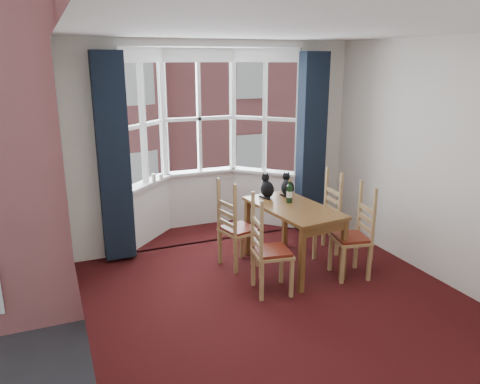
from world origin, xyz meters
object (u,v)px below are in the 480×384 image
chair_left_far (233,232)px  wine_bottle (289,193)px  cat_left (267,188)px  cat_right (287,186)px  chair_left_near (264,253)px  candle_short (161,177)px  chair_right_far (326,219)px  candle_tall (154,178)px  chair_right_near (358,239)px  dining_table (293,215)px

chair_left_far → wine_bottle: wine_bottle is taller
cat_left → cat_right: 0.29m
chair_left_near → candle_short: 2.24m
cat_left → candle_short: (-1.13, 1.14, -0.01)m
chair_right_far → cat_left: size_ratio=2.88×
chair_right_far → candle_tall: bearing=146.6°
chair_left_near → chair_left_far: bearing=95.5°
chair_right_near → wine_bottle: bearing=131.5°
cat_right → candle_short: (-1.42, 1.17, -0.01)m
chair_left_far → candle_tall: candle_tall is taller
dining_table → chair_right_near: size_ratio=1.51×
candle_short → cat_right: bearing=-39.6°
chair_right_near → chair_right_far: (0.05, 0.77, 0.00)m
chair_right_far → cat_right: size_ratio=2.92×
chair_left_far → candle_tall: bearing=117.4°
dining_table → chair_right_far: (0.66, 0.26, -0.22)m
chair_left_near → chair_right_near: same height
chair_left_near → chair_right_near: (1.23, -0.03, 0.00)m
chair_right_far → chair_left_near: bearing=-150.0°
chair_left_far → candle_short: 1.52m
wine_bottle → chair_right_far: bearing=9.5°
candle_tall → candle_short: bearing=14.8°
wine_bottle → dining_table: bearing=-98.8°
chair_left_far → candle_short: size_ratio=10.13×
cat_left → wine_bottle: 0.37m
chair_right_far → candle_short: candle_short is taller
candle_short → dining_table: bearing=-52.3°
chair_left_far → cat_left: size_ratio=2.88×
chair_right_near → cat_right: 1.16m
dining_table → chair_right_far: size_ratio=1.51×
cat_right → wine_bottle: (-0.14, -0.30, 0.01)m
cat_right → chair_left_far: bearing=-168.6°
chair_right_far → candle_short: 2.40m
chair_left_near → candle_tall: candle_tall is taller
dining_table → cat_left: (-0.12, 0.49, 0.23)m
dining_table → candle_short: (-1.26, 1.63, 0.22)m
chair_left_near → chair_left_far: same height
chair_right_near → candle_short: 2.87m
dining_table → cat_right: bearing=70.8°
chair_right_far → candle_tall: candle_tall is taller
candle_short → wine_bottle: bearing=-49.0°
chair_left_near → cat_left: 1.18m
chair_right_near → wine_bottle: (-0.58, 0.66, 0.46)m
chair_right_far → candle_tall: size_ratio=8.25×
chair_left_far → wine_bottle: (0.71, -0.13, 0.46)m
cat_left → dining_table: bearing=-75.8°
wine_bottle → candle_short: 1.95m
dining_table → cat_left: 0.56m
dining_table → chair_right_far: chair_right_far is taller
chair_right_near → chair_left_far: bearing=148.6°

